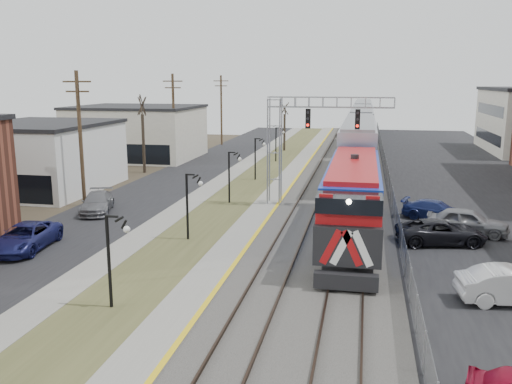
# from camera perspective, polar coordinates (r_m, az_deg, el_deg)

# --- Properties ---
(street_west) EXTENTS (7.00, 120.00, 0.04)m
(street_west) POSITION_cam_1_polar(r_m,az_deg,el_deg) (50.55, -9.13, 0.96)
(street_west) COLOR black
(street_west) RESTS_ON ground
(sidewalk) EXTENTS (2.00, 120.00, 0.08)m
(sidewalk) POSITION_cam_1_polar(r_m,az_deg,el_deg) (49.16, -4.21, 0.80)
(sidewalk) COLOR gray
(sidewalk) RESTS_ON ground
(grass_median) EXTENTS (4.00, 120.00, 0.06)m
(grass_median) POSITION_cam_1_polar(r_m,az_deg,el_deg) (48.45, -0.79, 0.66)
(grass_median) COLOR #464826
(grass_median) RESTS_ON ground
(platform) EXTENTS (2.00, 120.00, 0.24)m
(platform) POSITION_cam_1_polar(r_m,az_deg,el_deg) (47.90, 2.72, 0.63)
(platform) COLOR gray
(platform) RESTS_ON ground
(ballast_bed) EXTENTS (8.00, 120.00, 0.20)m
(ballast_bed) POSITION_cam_1_polar(r_m,az_deg,el_deg) (47.42, 8.70, 0.37)
(ballast_bed) COLOR #595651
(ballast_bed) RESTS_ON ground
(parking_lot) EXTENTS (16.00, 120.00, 0.04)m
(parking_lot) POSITION_cam_1_polar(r_m,az_deg,el_deg) (48.42, 23.02, -0.30)
(parking_lot) COLOR black
(parking_lot) RESTS_ON ground
(platform_edge) EXTENTS (0.24, 120.00, 0.01)m
(platform_edge) POSITION_cam_1_polar(r_m,az_deg,el_deg) (47.76, 3.76, 0.73)
(platform_edge) COLOR gold
(platform_edge) RESTS_ON platform
(track_near) EXTENTS (1.58, 120.00, 0.15)m
(track_near) POSITION_cam_1_polar(r_m,az_deg,el_deg) (47.52, 6.29, 0.67)
(track_near) COLOR #2D2119
(track_near) RESTS_ON ballast_bed
(track_far) EXTENTS (1.58, 120.00, 0.15)m
(track_far) POSITION_cam_1_polar(r_m,az_deg,el_deg) (47.35, 10.51, 0.50)
(track_far) COLOR #2D2119
(track_far) RESTS_ON ballast_bed
(train) EXTENTS (3.00, 85.85, 5.33)m
(train) POSITION_cam_1_polar(r_m,az_deg,el_deg) (67.40, 10.94, 6.05)
(train) COLOR #1534AD
(train) RESTS_ON ground
(signal_gantry) EXTENTS (9.00, 1.07, 8.15)m
(signal_gantry) POSITION_cam_1_polar(r_m,az_deg,el_deg) (39.94, 4.42, 6.32)
(signal_gantry) COLOR gray
(signal_gantry) RESTS_ON ground
(lampposts) EXTENTS (0.14, 62.14, 4.00)m
(lampposts) POSITION_cam_1_polar(r_m,az_deg,el_deg) (32.26, -7.09, -1.48)
(lampposts) COLOR black
(lampposts) RESTS_ON ground
(utility_poles) EXTENTS (0.28, 80.28, 10.00)m
(utility_poles) POSITION_cam_1_polar(r_m,az_deg,el_deg) (42.10, -17.98, 5.26)
(utility_poles) COLOR #4C3823
(utility_poles) RESTS_ON ground
(fence) EXTENTS (0.04, 120.00, 1.60)m
(fence) POSITION_cam_1_polar(r_m,az_deg,el_deg) (47.30, 13.81, 0.99)
(fence) COLOR gray
(fence) RESTS_ON ground
(bare_trees) EXTENTS (12.30, 42.30, 5.95)m
(bare_trees) POSITION_cam_1_polar(r_m,az_deg,el_deg) (54.16, -8.94, 4.55)
(bare_trees) COLOR #382D23
(bare_trees) RESTS_ON ground
(car_lot_c) EXTENTS (5.43, 3.26, 1.41)m
(car_lot_c) POSITION_cam_1_polar(r_m,az_deg,el_deg) (33.01, 18.92, -4.06)
(car_lot_c) COLOR black
(car_lot_c) RESTS_ON ground
(car_lot_d) EXTENTS (4.83, 3.09, 1.30)m
(car_lot_d) POSITION_cam_1_polar(r_m,az_deg,el_deg) (38.57, 18.42, -1.88)
(car_lot_d) COLOR navy
(car_lot_d) RESTS_ON ground
(car_lot_e) EXTENTS (5.07, 2.78, 1.64)m
(car_lot_e) POSITION_cam_1_polar(r_m,az_deg,el_deg) (35.45, 21.35, -2.98)
(car_lot_e) COLOR slate
(car_lot_e) RESTS_ON ground
(car_street_a) EXTENTS (2.96, 5.41, 1.44)m
(car_street_a) POSITION_cam_1_polar(r_m,az_deg,el_deg) (32.78, -23.13, -4.46)
(car_street_a) COLOR navy
(car_street_a) RESTS_ON ground
(car_street_b) EXTENTS (3.43, 5.23, 1.41)m
(car_street_b) POSITION_cam_1_polar(r_m,az_deg,el_deg) (40.22, -16.38, -1.14)
(car_street_b) COLOR slate
(car_street_b) RESTS_ON ground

